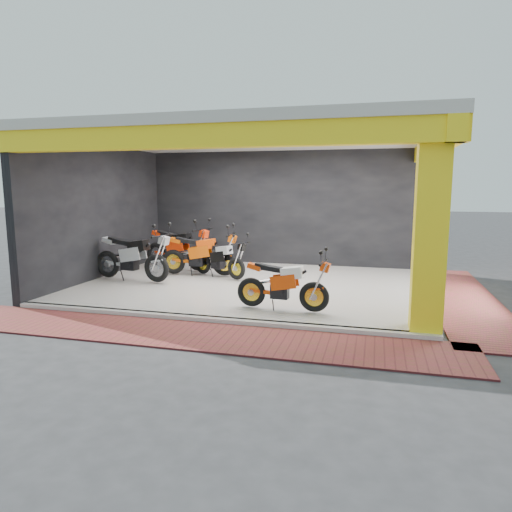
# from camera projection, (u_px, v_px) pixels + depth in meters

# --- Properties ---
(ground) EXTENTS (80.00, 80.00, 0.00)m
(ground) POSITION_uv_depth(u_px,v_px,m) (226.00, 308.00, 9.28)
(ground) COLOR #2D2D30
(ground) RESTS_ON ground
(showroom_floor) EXTENTS (8.00, 6.00, 0.10)m
(showroom_floor) POSITION_uv_depth(u_px,v_px,m) (252.00, 285.00, 11.18)
(showroom_floor) COLOR white
(showroom_floor) RESTS_ON ground
(showroom_ceiling) EXTENTS (8.40, 6.40, 0.20)m
(showroom_ceiling) POSITION_uv_depth(u_px,v_px,m) (251.00, 137.00, 10.64)
(showroom_ceiling) COLOR beige
(showroom_ceiling) RESTS_ON corner_column
(back_wall) EXTENTS (8.20, 0.20, 3.50)m
(back_wall) POSITION_uv_depth(u_px,v_px,m) (278.00, 210.00, 13.89)
(back_wall) COLOR black
(back_wall) RESTS_ON ground
(left_wall) EXTENTS (0.20, 6.20, 3.50)m
(left_wall) POSITION_uv_depth(u_px,v_px,m) (101.00, 213.00, 11.96)
(left_wall) COLOR black
(left_wall) RESTS_ON ground
(corner_column) EXTENTS (0.50, 0.50, 3.50)m
(corner_column) POSITION_uv_depth(u_px,v_px,m) (430.00, 230.00, 7.35)
(corner_column) COLOR yellow
(corner_column) RESTS_ON ground
(header_beam_front) EXTENTS (8.40, 0.30, 0.40)m
(header_beam_front) POSITION_uv_depth(u_px,v_px,m) (205.00, 136.00, 7.82)
(header_beam_front) COLOR yellow
(header_beam_front) RESTS_ON corner_column
(header_beam_right) EXTENTS (0.30, 6.40, 0.40)m
(header_beam_right) POSITION_uv_depth(u_px,v_px,m) (433.00, 146.00, 9.68)
(header_beam_right) COLOR yellow
(header_beam_right) RESTS_ON corner_column
(floor_kerb) EXTENTS (8.00, 0.20, 0.10)m
(floor_kerb) POSITION_uv_depth(u_px,v_px,m) (208.00, 319.00, 8.30)
(floor_kerb) COLOR white
(floor_kerb) RESTS_ON ground
(paver_front) EXTENTS (9.00, 1.40, 0.03)m
(paver_front) POSITION_uv_depth(u_px,v_px,m) (191.00, 335.00, 7.56)
(paver_front) COLOR maroon
(paver_front) RESTS_ON ground
(paver_right) EXTENTS (1.40, 7.00, 0.03)m
(paver_right) POSITION_uv_depth(u_px,v_px,m) (463.00, 299.00, 9.97)
(paver_right) COLOR maroon
(paver_right) RESTS_ON ground
(moto_hero) EXTENTS (1.96, 0.84, 1.17)m
(moto_hero) POSITION_uv_depth(u_px,v_px,m) (314.00, 282.00, 8.46)
(moto_hero) COLOR #DD4109
(moto_hero) RESTS_ON showroom_floor
(moto_row_a) EXTENTS (2.00, 1.43, 1.15)m
(moto_row_a) POSITION_uv_depth(u_px,v_px,m) (236.00, 258.00, 11.43)
(moto_row_a) COLOR black
(moto_row_a) RESTS_ON showroom_floor
(moto_row_b) EXTENTS (2.42, 1.18, 1.42)m
(moto_row_b) POSITION_uv_depth(u_px,v_px,m) (156.00, 255.00, 11.07)
(moto_row_b) COLOR #989B9F
(moto_row_b) RESTS_ON showroom_floor
(moto_row_c) EXTENTS (2.22, 0.94, 1.33)m
(moto_row_c) POSITION_uv_depth(u_px,v_px,m) (224.00, 251.00, 11.91)
(moto_row_c) COLOR #DF5509
(moto_row_c) RESTS_ON showroom_floor
(moto_row_d) EXTENTS (2.47, 1.45, 1.42)m
(moto_row_d) POSITION_uv_depth(u_px,v_px,m) (197.00, 246.00, 12.59)
(moto_row_d) COLOR #FF370A
(moto_row_d) RESTS_ON showroom_floor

